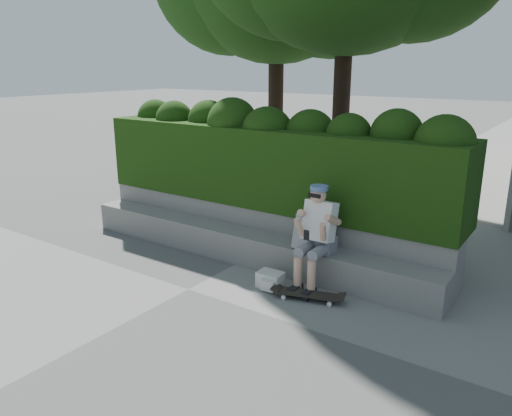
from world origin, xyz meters
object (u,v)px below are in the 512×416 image
Objects in this scene: person at (317,233)px; skateboard at (308,294)px; backpack_ground at (270,280)px; backpack_plaid at (306,233)px.

person reaches higher than skateboard.
backpack_ground is (-0.59, 0.04, 0.04)m from skateboard.
backpack_plaid is at bearing 158.15° from person.
skateboard is at bearing -46.60° from backpack_plaid.
skateboard is (0.12, -0.43, -0.68)m from person.
person is at bearing -10.76° from backpack_plaid.
skateboard is at bearing -6.10° from backpack_ground.
person reaches higher than backpack_plaid.
skateboard is 1.84× the size of backpack_plaid.
backpack_plaid is (-0.20, 0.08, -0.07)m from person.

